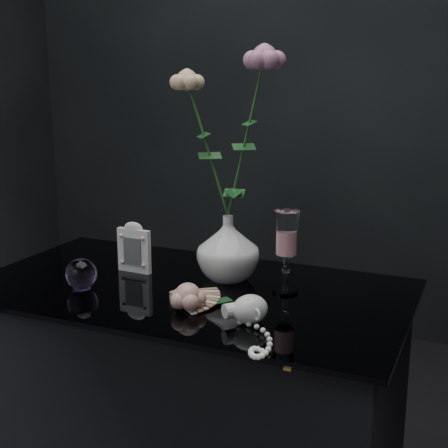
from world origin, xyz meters
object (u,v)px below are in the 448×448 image
at_px(picture_frame, 134,247).
at_px(loose_rose, 188,296).
at_px(wine_glass, 286,252).
at_px(vase, 228,248).
at_px(pearl_jar, 250,308).
at_px(paperweight, 81,274).

bearing_deg(picture_frame, loose_rose, -32.84).
relative_size(wine_glass, picture_frame, 1.47).
relative_size(vase, pearl_jar, 0.73).
xyz_separation_m(wine_glass, pearl_jar, (-0.01, -0.21, -0.07)).
distance_m(picture_frame, loose_rose, 0.31).
height_order(wine_glass, pearl_jar, wine_glass).
distance_m(vase, loose_rose, 0.23).
relative_size(wine_glass, loose_rose, 1.11).
bearing_deg(picture_frame, pearl_jar, -22.87).
bearing_deg(wine_glass, vase, 168.79).
height_order(picture_frame, loose_rose, picture_frame).
bearing_deg(paperweight, vase, 35.07).
bearing_deg(pearl_jar, paperweight, -143.26).
distance_m(vase, wine_glass, 0.17).
distance_m(paperweight, loose_rose, 0.29).
bearing_deg(paperweight, loose_rose, -3.52).
bearing_deg(loose_rose, picture_frame, 120.41).
relative_size(paperweight, loose_rose, 0.43).
distance_m(vase, picture_frame, 0.25).
distance_m(picture_frame, pearl_jar, 0.45).
bearing_deg(loose_rose, wine_glass, 27.05).
bearing_deg(paperweight, picture_frame, 74.46).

